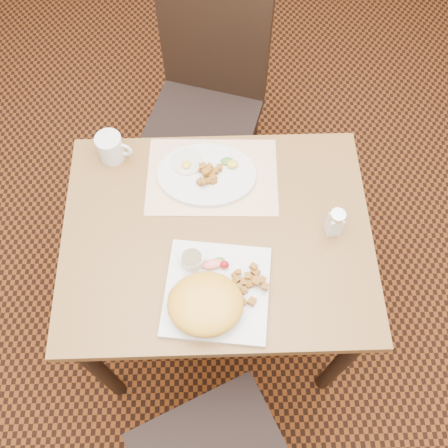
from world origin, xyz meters
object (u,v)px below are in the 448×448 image
plate_oval (207,175)px  salt_shaker (335,222)px  plate_square (217,291)px  table (217,249)px  chair_far (207,97)px  coffee_mug (111,148)px

plate_oval → salt_shaker: 0.41m
plate_square → salt_shaker: (0.34, 0.18, 0.04)m
table → plate_square: bearing=-91.3°
chair_far → plate_square: 0.92m
chair_far → table: bearing=109.6°
chair_far → plate_oval: 0.56m
chair_far → plate_oval: (-0.00, -0.51, 0.22)m
table → chair_far: (-0.03, 0.71, -0.10)m
chair_far → salt_shaker: bearing=134.4°
chair_far → salt_shaker: (0.36, -0.71, 0.26)m
plate_square → plate_oval: 0.38m
table → salt_shaker: bearing=-0.4°
salt_shaker → table: bearing=179.6°
table → plate_square: plate_square is taller
chair_far → coffee_mug: 0.58m
plate_square → salt_shaker: 0.39m
table → salt_shaker: salt_shaker is taller
plate_square → salt_shaker: salt_shaker is taller
salt_shaker → coffee_mug: (-0.65, 0.28, -0.01)m
table → plate_oval: plate_oval is taller
table → salt_shaker: 0.37m
chair_far → plate_square: size_ratio=3.46×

